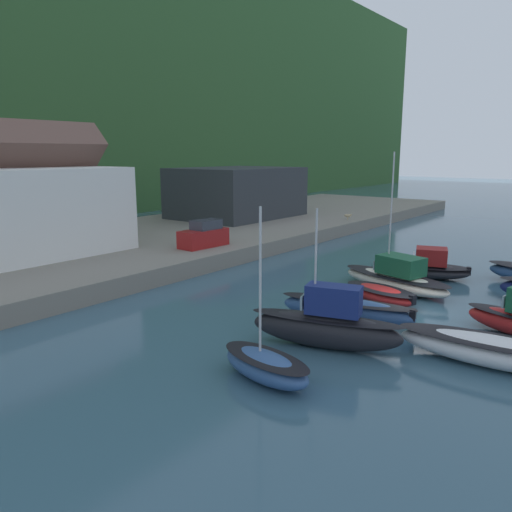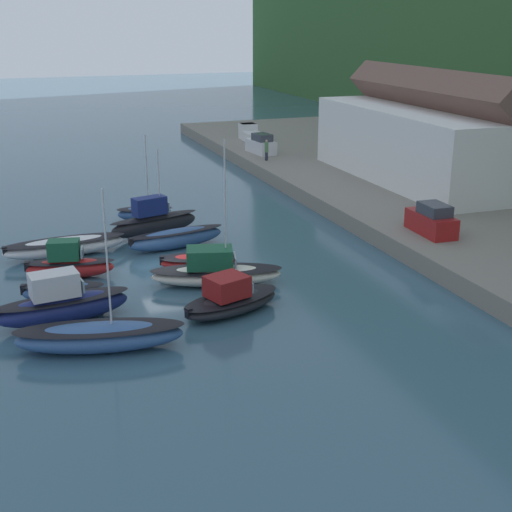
% 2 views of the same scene
% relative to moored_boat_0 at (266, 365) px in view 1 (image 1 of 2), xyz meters
% --- Properties ---
extents(ground_plane, '(320.00, 320.00, 0.00)m').
position_rel_moored_boat_0_xyz_m(ground_plane, '(11.67, -1.24, -0.62)').
color(ground_plane, '#385B70').
extents(quay_promenade, '(109.85, 22.57, 1.25)m').
position_rel_moored_boat_0_xyz_m(quay_promenade, '(11.67, 25.13, 0.00)').
color(quay_promenade, gray).
rests_on(quay_promenade, ground_plane).
extents(yacht_club_building, '(14.14, 10.84, 5.76)m').
position_rel_moored_boat_0_xyz_m(yacht_club_building, '(31.14, 27.35, 3.51)').
color(yacht_club_building, '#2D3338').
rests_on(yacht_club_building, quay_promenade).
extents(moored_boat_0, '(2.54, 4.59, 6.79)m').
position_rel_moored_boat_0_xyz_m(moored_boat_0, '(0.00, 0.00, 0.00)').
color(moored_boat_0, '#33568E').
rests_on(moored_boat_0, ground_plane).
extents(moored_boat_1, '(3.40, 7.19, 6.36)m').
position_rel_moored_boat_0_xyz_m(moored_boat_1, '(4.35, -0.19, 0.49)').
color(moored_boat_1, black).
rests_on(moored_boat_1, ground_plane).
extents(moored_boat_2, '(2.90, 7.30, 1.40)m').
position_rel_moored_boat_0_xyz_m(moored_boat_2, '(7.87, 0.61, 0.12)').
color(moored_boat_2, '#33568E').
rests_on(moored_boat_2, ground_plane).
extents(moored_boat_3, '(3.26, 5.18, 0.96)m').
position_rel_moored_boat_0_xyz_m(moored_boat_3, '(12.56, 0.82, -0.11)').
color(moored_boat_3, red).
rests_on(moored_boat_3, ground_plane).
extents(moored_boat_4, '(4.45, 8.31, 8.79)m').
position_rel_moored_boat_0_xyz_m(moored_boat_4, '(15.60, 1.13, 0.21)').
color(moored_boat_4, white).
rests_on(moored_boat_4, ground_plane).
extents(moored_boat_5, '(4.27, 6.48, 2.18)m').
position_rel_moored_boat_0_xyz_m(moored_boat_5, '(20.06, 0.64, 0.15)').
color(moored_boat_5, black).
rests_on(moored_boat_5, ground_plane).
extents(moored_boat_6, '(2.95, 8.40, 1.26)m').
position_rel_moored_boat_0_xyz_m(moored_boat_6, '(6.93, -6.88, 0.05)').
color(moored_boat_6, white).
rests_on(moored_boat_6, ground_plane).
extents(parked_car_1, '(4.27, 1.97, 2.16)m').
position_rel_moored_boat_0_xyz_m(parked_car_1, '(14.42, 16.93, 1.55)').
color(parked_car_1, maroon).
rests_on(parked_car_1, quay_promenade).
extents(dog_on_quay, '(0.62, 0.86, 0.68)m').
position_rel_moored_boat_0_xyz_m(dog_on_quay, '(36.65, 15.49, 1.09)').
color(dog_on_quay, tan).
rests_on(dog_on_quay, quay_promenade).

